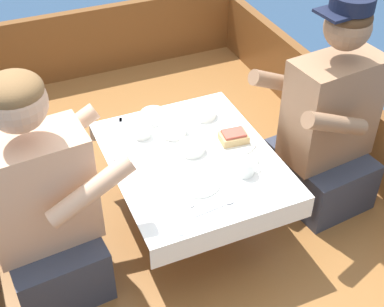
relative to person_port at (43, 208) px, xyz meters
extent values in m
plane|color=navy|center=(0.64, 0.00, -0.68)|extent=(60.00, 60.00, 0.00)
cube|color=brown|center=(0.64, 0.00, -0.54)|extent=(1.98, 3.28, 0.28)
cube|color=brown|center=(1.60, 0.00, -0.20)|extent=(0.06, 3.28, 0.39)
cube|color=brown|center=(0.64, 1.61, -0.18)|extent=(1.86, 0.06, 0.45)
cylinder|color=#B2B2B7|center=(0.64, 0.06, -0.21)|extent=(0.07, 0.07, 0.37)
cube|color=brown|center=(0.64, 0.06, -0.01)|extent=(0.65, 0.80, 0.02)
cube|color=white|center=(0.64, 0.06, 0.00)|extent=(0.68, 0.83, 0.00)
cube|color=white|center=(0.64, -0.35, -0.06)|extent=(0.68, 0.00, 0.10)
cube|color=white|center=(0.64, 0.47, -0.06)|extent=(0.68, 0.00, 0.10)
cube|color=#333847|center=(-0.01, 0.00, -0.27)|extent=(0.40, 0.47, 0.26)
cube|color=tan|center=(-0.01, 0.00, 0.09)|extent=(0.42, 0.25, 0.47)
sphere|color=tan|center=(-0.01, 0.00, 0.48)|extent=(0.21, 0.21, 0.21)
ellipsoid|color=brown|center=(-0.01, 0.00, 0.53)|extent=(0.20, 0.20, 0.11)
cylinder|color=tan|center=(0.13, 0.19, 0.17)|extent=(0.34, 0.10, 0.21)
cylinder|color=tan|center=(0.16, -0.17, 0.17)|extent=(0.34, 0.10, 0.21)
cube|color=#333847|center=(1.29, 0.00, -0.27)|extent=(0.40, 0.48, 0.26)
cube|color=#936B4C|center=(1.29, 0.00, 0.11)|extent=(0.42, 0.26, 0.49)
sphere|color=#936B4C|center=(1.29, 0.00, 0.50)|extent=(0.19, 0.19, 0.19)
ellipsoid|color=#472D19|center=(1.29, 0.00, 0.54)|extent=(0.18, 0.18, 0.11)
cylinder|color=#936B4C|center=(1.15, -0.19, 0.19)|extent=(0.34, 0.11, 0.21)
cylinder|color=#936B4C|center=(1.11, 0.16, 0.19)|extent=(0.34, 0.11, 0.21)
cylinder|color=black|center=(1.29, 0.00, 0.60)|extent=(0.18, 0.18, 0.06)
cube|color=black|center=(1.20, -0.01, 0.57)|extent=(0.11, 0.14, 0.01)
cylinder|color=silver|center=(0.85, 0.08, 0.00)|extent=(0.20, 0.20, 0.01)
cylinder|color=silver|center=(0.59, -0.10, 0.00)|extent=(0.18, 0.18, 0.01)
cube|color=tan|center=(0.85, 0.08, 0.03)|extent=(0.13, 0.10, 0.04)
cube|color=#B74C3D|center=(0.85, 0.08, 0.05)|extent=(0.10, 0.08, 0.01)
cylinder|color=silver|center=(0.81, 0.32, 0.02)|extent=(0.12, 0.12, 0.04)
cylinder|color=beige|center=(0.81, 0.32, 0.03)|extent=(0.10, 0.10, 0.02)
cylinder|color=silver|center=(0.65, 0.10, 0.02)|extent=(0.11, 0.11, 0.04)
cylinder|color=beige|center=(0.65, 0.10, 0.03)|extent=(0.09, 0.09, 0.02)
cylinder|color=silver|center=(0.59, 0.39, 0.02)|extent=(0.11, 0.11, 0.04)
cylinder|color=beige|center=(0.59, 0.39, 0.03)|extent=(0.09, 0.09, 0.02)
cylinder|color=silver|center=(0.63, 0.25, 0.02)|extent=(0.12, 0.12, 0.04)
cylinder|color=beige|center=(0.63, 0.25, 0.03)|extent=(0.10, 0.10, 0.02)
cylinder|color=silver|center=(0.80, -0.12, 0.03)|extent=(0.08, 0.08, 0.07)
torus|color=silver|center=(0.85, -0.12, 0.03)|extent=(0.04, 0.01, 0.04)
cylinder|color=#3D2314|center=(0.80, -0.12, 0.05)|extent=(0.07, 0.07, 0.01)
cylinder|color=silver|center=(0.49, 0.29, 0.03)|extent=(0.08, 0.08, 0.06)
torus|color=silver|center=(0.54, 0.29, 0.03)|extent=(0.04, 0.01, 0.04)
cylinder|color=#3D2314|center=(0.49, 0.29, 0.04)|extent=(0.07, 0.07, 0.01)
cube|color=silver|center=(0.42, 0.37, 0.00)|extent=(0.06, 0.17, 0.00)
cube|color=silver|center=(0.44, 0.44, 0.00)|extent=(0.03, 0.04, 0.00)
cube|color=silver|center=(0.59, -0.26, 0.00)|extent=(0.17, 0.03, 0.00)
ellipsoid|color=silver|center=(0.66, -0.25, 0.00)|extent=(0.04, 0.02, 0.01)
cube|color=silver|center=(0.47, -0.27, 0.00)|extent=(0.11, 0.15, 0.00)
ellipsoid|color=silver|center=(0.51, -0.21, 0.00)|extent=(0.04, 0.02, 0.01)
cube|color=silver|center=(0.40, 0.13, 0.00)|extent=(0.14, 0.12, 0.00)
ellipsoid|color=silver|center=(0.34, 0.18, 0.00)|extent=(0.04, 0.02, 0.01)
camera|label=1|loc=(-0.06, -1.55, 1.43)|focal=50.00mm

